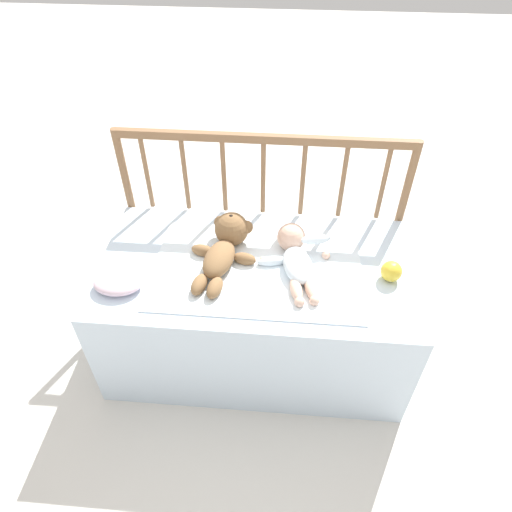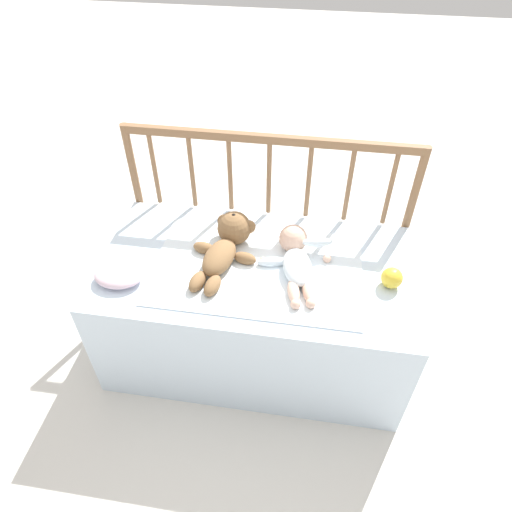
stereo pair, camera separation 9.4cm
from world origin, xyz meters
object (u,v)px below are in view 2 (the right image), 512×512
object	(u,v)px
teddy_bear	(226,243)
baby	(296,258)
small_pillow	(119,275)
toy_ball	(392,278)

from	to	relation	value
teddy_bear	baby	distance (m)	0.30
teddy_bear	small_pillow	world-z (taller)	teddy_bear
baby	toy_ball	xyz separation A→B (m)	(0.38, -0.05, -0.00)
teddy_bear	small_pillow	size ratio (longest dim) A/B	2.24
small_pillow	teddy_bear	bearing A→B (deg)	29.53
toy_ball	teddy_bear	bearing A→B (deg)	172.77
teddy_bear	small_pillow	distance (m)	0.45
baby	toy_ball	size ratio (longest dim) A/B	4.88
small_pillow	baby	bearing A→B (deg)	15.50
teddy_bear	toy_ball	distance (m)	0.68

